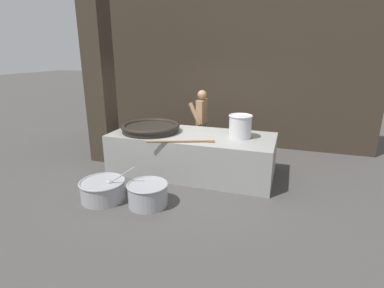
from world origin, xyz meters
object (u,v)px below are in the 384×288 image
object	(u,v)px
cook	(202,121)
prep_bowl_vegetables	(103,189)
giant_wok_near	(151,128)
prep_bowl_meat	(148,193)
stock_pot	(240,126)

from	to	relation	value
cook	prep_bowl_vegetables	bearing A→B (deg)	72.50
giant_wok_near	prep_bowl_meat	xyz separation A→B (m)	(0.68, -1.57, -0.74)
prep_bowl_meat	prep_bowl_vegetables	bearing A→B (deg)	-175.21
prep_bowl_meat	giant_wok_near	bearing A→B (deg)	113.46
cook	prep_bowl_vegetables	world-z (taller)	cook
stock_pot	giant_wok_near	bearing A→B (deg)	-175.63
giant_wok_near	prep_bowl_meat	size ratio (longest dim) A/B	1.80
giant_wok_near	stock_pot	distance (m)	1.95
prep_bowl_vegetables	prep_bowl_meat	distance (m)	0.86
stock_pot	prep_bowl_meat	size ratio (longest dim) A/B	0.68
stock_pot	prep_bowl_vegetables	world-z (taller)	stock_pot
cook	prep_bowl_vegetables	size ratio (longest dim) A/B	1.58
giant_wok_near	prep_bowl_vegetables	bearing A→B (deg)	-95.93
giant_wok_near	prep_bowl_vegetables	size ratio (longest dim) A/B	1.22
giant_wok_near	stock_pot	size ratio (longest dim) A/B	2.65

